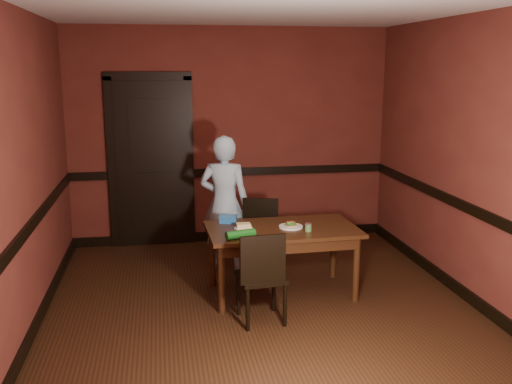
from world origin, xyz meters
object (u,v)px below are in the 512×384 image
object	(u,v)px
sauce_jar	(308,227)
cheese_saucer	(244,227)
sandwich_plate	(291,226)
dining_table	(282,261)
chair_near	(261,275)
chair_far	(268,239)
food_tub	(228,219)
person	(224,203)

from	to	relation	value
sauce_jar	cheese_saucer	world-z (taller)	sauce_jar
sandwich_plate	sauce_jar	size ratio (longest dim) A/B	2.99
dining_table	cheese_saucer	distance (m)	0.52
dining_table	chair_near	xyz separation A→B (m)	(-0.31, -0.57, 0.08)
chair_far	food_tub	size ratio (longest dim) A/B	4.11
chair_far	chair_near	world-z (taller)	chair_near
person	food_tub	bearing A→B (deg)	105.57
person	sandwich_plate	xyz separation A→B (m)	(0.55, -0.82, -0.05)
sauce_jar	food_tub	xyz separation A→B (m)	(-0.71, 0.43, -0.00)
sandwich_plate	cheese_saucer	size ratio (longest dim) A/B	1.30
chair_far	sauce_jar	bearing A→B (deg)	-51.15
chair_far	sandwich_plate	xyz separation A→B (m)	(0.12, -0.52, 0.29)
person	chair_near	bearing A→B (deg)	114.86
dining_table	sauce_jar	size ratio (longest dim) A/B	18.66
chair_far	sandwich_plate	size ratio (longest dim) A/B	3.53
chair_near	sandwich_plate	distance (m)	0.74
person	food_tub	xyz separation A→B (m)	(-0.03, -0.55, -0.03)
chair_far	cheese_saucer	size ratio (longest dim) A/B	4.61
chair_far	food_tub	world-z (taller)	chair_far
dining_table	chair_far	world-z (taller)	chair_far
food_tub	chair_near	bearing A→B (deg)	-62.85
cheese_saucer	food_tub	bearing A→B (deg)	115.13
food_tub	person	bearing A→B (deg)	101.89
dining_table	sandwich_plate	xyz separation A→B (m)	(0.08, -0.01, 0.36)
dining_table	chair_near	world-z (taller)	chair_near
sandwich_plate	sauce_jar	xyz separation A→B (m)	(0.13, -0.16, 0.02)
sandwich_plate	cheese_saucer	bearing A→B (deg)	177.18
person	sandwich_plate	bearing A→B (deg)	142.14
dining_table	sauce_jar	world-z (taller)	sauce_jar
food_tub	sauce_jar	bearing A→B (deg)	-16.68
person	sandwich_plate	size ratio (longest dim) A/B	6.42
chair_near	food_tub	distance (m)	0.91
chair_near	sandwich_plate	xyz separation A→B (m)	(0.39, 0.56, 0.28)
dining_table	sandwich_plate	size ratio (longest dim) A/B	6.24
dining_table	chair_far	distance (m)	0.52
chair_near	sandwich_plate	size ratio (longest dim) A/B	3.61
person	cheese_saucer	world-z (taller)	person
chair_near	person	distance (m)	1.43
dining_table	food_tub	world-z (taller)	food_tub
chair_near	food_tub	world-z (taller)	chair_near
sauce_jar	sandwich_plate	bearing A→B (deg)	130.16
chair_near	sauce_jar	bearing A→B (deg)	-148.16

